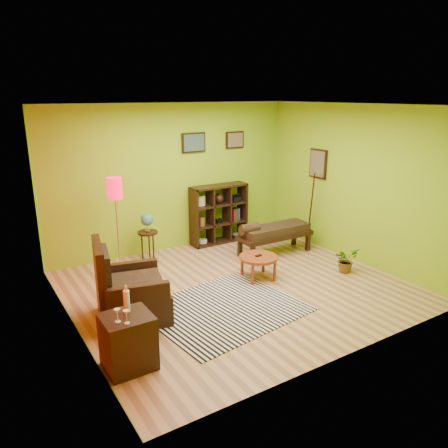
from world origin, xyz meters
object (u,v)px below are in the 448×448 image
globe_table (147,225)px  armchair (128,295)px  side_cabinet (128,341)px  floor_lamp (115,197)px  coffee_table (258,259)px  bench (273,232)px  cube_shelf (220,214)px  potted_plant (346,262)px

globe_table → armchair: bearing=-119.6°
side_cabinet → floor_lamp: 2.81m
side_cabinet → floor_lamp: size_ratio=0.56×
coffee_table → armchair: 2.30m
side_cabinet → bench: bearing=29.0°
coffee_table → cube_shelf: bearing=77.5°
coffee_table → cube_shelf: 1.99m
side_cabinet → floor_lamp: floor_lamp is taller
floor_lamp → cube_shelf: floor_lamp is taller
floor_lamp → cube_shelf: (2.34, 0.64, -0.77)m
armchair → globe_table: size_ratio=1.25×
armchair → cube_shelf: bearing=37.2°
cube_shelf → bench: 1.25m
coffee_table → potted_plant: bearing=-21.7°
coffee_table → floor_lamp: floor_lamp is taller
armchair → floor_lamp: 1.79m
bench → armchair: bearing=-163.9°
coffee_table → side_cabinet: bearing=-155.7°
armchair → cube_shelf: (2.72, 2.06, 0.26)m
potted_plant → globe_table: bearing=138.9°
side_cabinet → potted_plant: side_cabinet is taller
potted_plant → armchair: bearing=173.4°
cube_shelf → potted_plant: 2.73m
bench → cube_shelf: bearing=113.8°
globe_table → cube_shelf: 1.65m
globe_table → bench: (2.14, -0.96, -0.24)m
floor_lamp → potted_plant: bearing=-28.9°
armchair → floor_lamp: (0.37, 1.42, 1.03)m
floor_lamp → armchair: bearing=-104.7°
coffee_table → side_cabinet: 2.95m
globe_table → cube_shelf: bearing=6.1°
floor_lamp → potted_plant: 4.02m
globe_table → bench: bearing=-24.1°
armchair → bench: (3.22, 0.93, 0.10)m
cube_shelf → floor_lamp: bearing=-164.7°
globe_table → bench: 2.36m
globe_table → potted_plant: (2.66, -2.32, -0.51)m
side_cabinet → globe_table: bearing=63.6°
floor_lamp → globe_table: bearing=33.6°
floor_lamp → cube_shelf: 2.55m
floor_lamp → side_cabinet: bearing=-107.1°
globe_table → bench: size_ratio=0.59×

